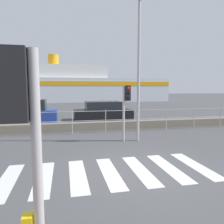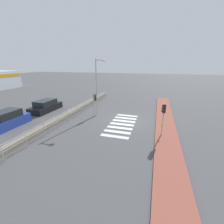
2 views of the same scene
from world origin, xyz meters
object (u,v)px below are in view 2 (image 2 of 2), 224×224
object	(u,v)px
streetlamp	(98,82)
parked_car_blue	(7,120)
traffic_light_far	(95,100)
traffic_light_near	(163,113)
parked_car_black	(46,106)

from	to	relation	value
streetlamp	parked_car_blue	world-z (taller)	streetlamp
streetlamp	traffic_light_far	bearing A→B (deg)	154.61
parked_car_blue	traffic_light_near	bearing A→B (deg)	-81.56
streetlamp	parked_car_black	xyz separation A→B (m)	(-0.42, 7.00, -3.25)
traffic_light_near	parked_car_blue	size ratio (longest dim) A/B	0.72
streetlamp	parked_car_blue	xyz separation A→B (m)	(-5.66, 7.00, -3.16)
traffic_light_near	traffic_light_far	distance (m)	7.76
traffic_light_near	traffic_light_far	size ratio (longest dim) A/B	1.10
streetlamp	parked_car_blue	distance (m)	9.54
traffic_light_far	parked_car_blue	world-z (taller)	traffic_light_far
traffic_light_far	parked_car_black	size ratio (longest dim) A/B	0.58
parked_car_black	traffic_light_far	bearing A→B (deg)	-91.08
traffic_light_far	streetlamp	xyz separation A→B (m)	(0.54, -0.26, 2.00)
parked_car_black	traffic_light_near	bearing A→B (deg)	-102.92
traffic_light_near	traffic_light_far	xyz separation A→B (m)	(3.05, 7.13, -0.15)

